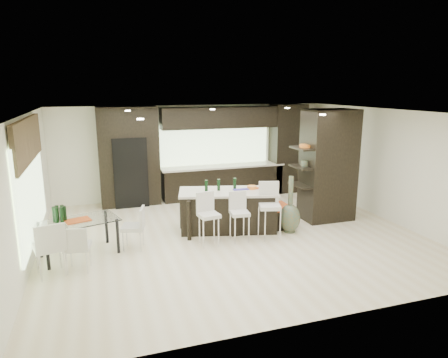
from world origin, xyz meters
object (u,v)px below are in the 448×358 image
object	(u,v)px
chair_far	(50,250)
stool_mid	(239,222)
stool_right	(269,216)
floor_vase	(290,204)
chair_near	(78,250)
kitchen_island	(228,210)
dining_table	(79,238)
bench	(258,218)
stool_left	(209,225)
chair_end	(133,230)

from	to	relation	value
chair_far	stool_mid	bearing A→B (deg)	-7.13
stool_right	stool_mid	bearing A→B (deg)	-166.17
floor_vase	chair_far	world-z (taller)	floor_vase
chair_near	kitchen_island	bearing A→B (deg)	29.71
chair_far	chair_near	bearing A→B (deg)	-10.34
stool_right	dining_table	xyz separation A→B (m)	(-3.88, 0.30, -0.14)
bench	chair_far	xyz separation A→B (m)	(-4.31, -1.01, 0.18)
stool_right	bench	world-z (taller)	stool_right
stool_left	chair_end	xyz separation A→B (m)	(-1.51, 0.28, -0.05)
stool_left	chair_end	size ratio (longest dim) A/B	1.12
kitchen_island	floor_vase	bearing A→B (deg)	-10.58
bench	dining_table	bearing A→B (deg)	-175.46
chair_end	stool_left	bearing A→B (deg)	-85.32
stool_mid	stool_left	bearing A→B (deg)	-174.17
stool_right	stool_left	bearing A→B (deg)	-164.62
dining_table	chair_far	bearing A→B (deg)	-138.76
chair_far	bench	bearing A→B (deg)	-1.11
chair_end	stool_mid	bearing A→B (deg)	-81.87
bench	chair_end	bearing A→B (deg)	-173.99
bench	chair_near	xyz separation A→B (m)	(-3.86, -0.98, 0.12)
floor_vase	chair_far	xyz separation A→B (m)	(-4.93, -0.63, -0.19)
floor_vase	chair_far	distance (m)	4.98
floor_vase	stool_right	bearing A→B (deg)	-161.34
stool_left	chair_end	world-z (taller)	stool_left
floor_vase	dining_table	size ratio (longest dim) A/B	0.89
kitchen_island	dining_table	distance (m)	3.24
stool_left	stool_right	bearing A→B (deg)	-9.27
bench	stool_mid	bearing A→B (deg)	-139.38
stool_right	bench	distance (m)	0.62
stool_right	chair_far	bearing A→B (deg)	-158.04
bench	chair_near	world-z (taller)	chair_near
stool_mid	floor_vase	size ratio (longest dim) A/B	0.66
stool_right	floor_vase	size ratio (longest dim) A/B	0.76
dining_table	chair_far	xyz separation A→B (m)	(-0.46, -0.74, 0.10)
kitchen_island	chair_end	world-z (taller)	kitchen_island
chair_end	bench	bearing A→B (deg)	-69.14
stool_mid	chair_near	bearing A→B (deg)	-167.21
bench	stool_right	bearing A→B (deg)	-87.32
kitchen_island	chair_far	distance (m)	3.86
chair_end	chair_far	bearing A→B (deg)	131.75
stool_left	dining_table	world-z (taller)	stool_left
dining_table	chair_near	bearing A→B (deg)	-107.00
stool_mid	chair_far	size ratio (longest dim) A/B	0.94
stool_right	chair_near	size ratio (longest dim) A/B	1.24
stool_mid	floor_vase	distance (m)	1.30
kitchen_island	floor_vase	size ratio (longest dim) A/B	1.70
stool_left	bench	size ratio (longest dim) A/B	0.62
stool_right	chair_end	bearing A→B (deg)	-169.80
stool_mid	chair_near	xyz separation A→B (m)	(-3.20, -0.43, -0.03)
stool_left	stool_mid	size ratio (longest dim) A/B	1.04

